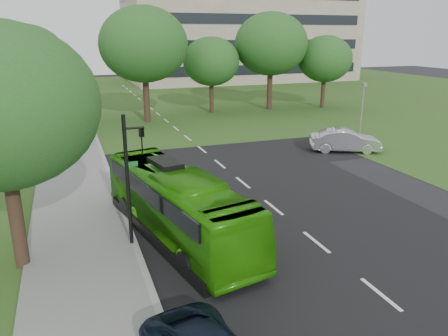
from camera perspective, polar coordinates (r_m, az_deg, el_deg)
name	(u,v)px	position (r m, az deg, el deg)	size (l,w,h in m)	color
ground	(293,223)	(20.20, 8.99, -7.17)	(160.00, 160.00, 0.00)	black
street_surfaces	(170,127)	(40.59, -7.07, 5.33)	(120.00, 120.00, 0.15)	black
office_building	(239,9)	(84.05, 1.95, 20.03)	(40.10, 20.10, 25.00)	gray
tree_park_a	(26,59)	(41.91, -24.41, 12.83)	(6.85, 6.85, 9.10)	black
tree_park_b	(144,45)	(42.74, -10.46, 15.58)	(8.24, 8.24, 10.80)	black
tree_park_c	(211,62)	(47.49, -1.68, 13.73)	(6.02, 6.02, 8.00)	black
tree_park_d	(271,44)	(49.81, 6.15, 15.80)	(8.00, 8.00, 10.58)	black
tree_park_e	(325,59)	(51.99, 13.07, 13.70)	(6.08, 6.08, 8.11)	black
bus	(177,204)	(18.33, -6.17, -4.73)	(2.43, 10.37, 2.89)	#30990D
sedan	(345,140)	(32.94, 15.54, 3.49)	(1.74, 4.98, 1.64)	silver
traffic_light	(131,171)	(17.20, -12.00, -0.41)	(0.87, 0.25, 5.38)	black
camera_pole	(363,101)	(39.10, 17.67, 8.32)	(0.38, 0.33, 4.32)	gray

